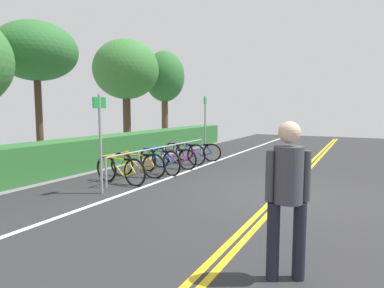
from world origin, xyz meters
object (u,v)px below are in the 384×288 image
at_px(bicycle_0, 120,170).
at_px(bicycle_1, 138,165).
at_px(bicycle_3, 174,158).
at_px(tree_extra, 165,77).
at_px(bicycle_5, 198,152).
at_px(bicycle_4, 184,153).
at_px(pedestrian, 288,190).
at_px(bike_rack, 164,152).
at_px(sign_post_near, 100,134).
at_px(bicycle_2, 159,161).
at_px(tree_mid, 36,52).
at_px(sign_post_far, 205,121).
at_px(tree_far_right, 126,70).

relative_size(bicycle_0, bicycle_1, 1.01).
xyz_separation_m(bicycle_3, tree_extra, (6.04, 4.05, 3.16)).
bearing_deg(bicycle_5, bicycle_0, 178.49).
distance_m(bicycle_1, bicycle_4, 2.56).
relative_size(bicycle_1, tree_extra, 0.34).
bearing_deg(pedestrian, bicycle_3, 40.15).
relative_size(bicycle_1, bicycle_4, 0.96).
distance_m(bike_rack, sign_post_near, 3.21).
xyz_separation_m(bicycle_1, bicycle_2, (0.74, -0.23, 0.02)).
distance_m(bicycle_0, bicycle_2, 1.61).
bearing_deg(sign_post_near, bicycle_0, 15.74).
bearing_deg(bicycle_4, bicycle_5, -9.33).
xyz_separation_m(bicycle_4, sign_post_near, (-4.41, -0.30, 0.97)).
distance_m(bike_rack, tree_mid, 5.03).
bearing_deg(bicycle_3, bicycle_2, -177.68).
bearing_deg(tree_mid, bicycle_0, -99.88).
distance_m(bicycle_5, sign_post_far, 1.48).
bearing_deg(pedestrian, bike_rack, 42.96).
relative_size(bike_rack, tree_extra, 1.10).
height_order(sign_post_far, tree_extra, tree_extra).
distance_m(bicycle_2, tree_far_right, 6.78).
bearing_deg(bicycle_0, bicycle_2, -5.00).
xyz_separation_m(bicycle_1, tree_extra, (7.68, 3.86, 3.15)).
bearing_deg(tree_far_right, sign_post_far, -96.24).
bearing_deg(bicycle_2, sign_post_near, -176.91).
relative_size(bicycle_3, tree_far_right, 0.33).
relative_size(pedestrian, sign_post_far, 0.75).
height_order(bicycle_2, tree_far_right, tree_far_right).
relative_size(sign_post_far, tree_extra, 0.49).
bearing_deg(sign_post_near, pedestrian, -114.04).
distance_m(sign_post_far, tree_mid, 6.26).
xyz_separation_m(bicycle_2, tree_mid, (-0.95, 3.86, 3.27)).
distance_m(bicycle_5, pedestrian, 8.59).
xyz_separation_m(bike_rack, bicycle_0, (-2.10, -0.01, -0.21)).
bearing_deg(bicycle_5, bicycle_1, 176.59).
bearing_deg(sign_post_far, tree_mid, 141.46).
distance_m(bicycle_3, tree_mid, 5.38).
bearing_deg(bicycle_1, bicycle_5, -3.41).
distance_m(bicycle_5, tree_far_right, 5.60).
bearing_deg(pedestrian, bicycle_4, 36.59).
xyz_separation_m(bike_rack, bicycle_2, (-0.50, -0.15, -0.19)).
xyz_separation_m(bicycle_2, sign_post_far, (3.62, 0.21, 1.05)).
relative_size(tree_mid, tree_far_right, 0.92).
height_order(tree_mid, tree_far_right, tree_far_right).
bearing_deg(tree_far_right, pedestrian, -134.11).
distance_m(bicycle_0, tree_extra, 9.92).
xyz_separation_m(pedestrian, tree_far_right, (8.65, 8.93, 2.58)).
height_order(pedestrian, sign_post_near, sign_post_near).
xyz_separation_m(bicycle_3, bicycle_4, (0.92, 0.13, 0.03)).
bearing_deg(bicycle_3, tree_extra, 33.88).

